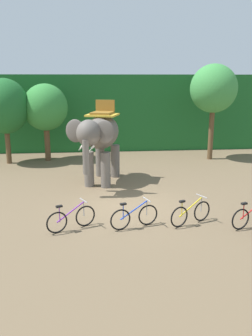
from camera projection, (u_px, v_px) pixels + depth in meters
The scene contains 10 objects.
ground_plane at pixel (130, 208), 13.41m from camera, with size 80.00×80.00×0.00m, color brown.
foliage_hedge at pixel (110, 110), 25.97m from camera, with size 36.00×6.00×5.00m, color #1E6028.
tree_far_right at pixel (5, 106), 19.63m from camera, with size 2.66×2.66×4.78m.
tree_center at pixel (45, 108), 20.39m from camera, with size 2.57×2.57×4.48m.
tree_far_left at pixel (214, 89), 20.48m from camera, with size 2.71×2.71×5.58m.
elephant at pixel (100, 136), 16.02m from camera, with size 2.67×4.24×3.78m.
bike_purple at pixel (71, 218), 11.38m from camera, with size 1.53×0.87×0.92m.
bike_blue at pixel (134, 216), 11.54m from camera, with size 1.63×0.70×0.92m.
bike_yellow at pixel (191, 213), 11.82m from camera, with size 1.56×0.84×0.92m.
bike_red at pixel (252, 216), 11.58m from camera, with size 1.63×0.71×0.92m.
Camera 1 is at (-1.37, -12.55, 4.76)m, focal length 37.86 mm.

